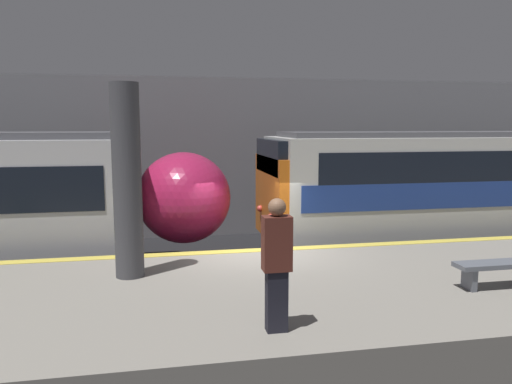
# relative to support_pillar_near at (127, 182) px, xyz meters

# --- Properties ---
(ground_plane) EXTENTS (120.00, 120.00, 0.00)m
(ground_plane) POSITION_rel_support_pillar_near_xyz_m (2.67, 1.55, -2.87)
(ground_plane) COLOR black
(platform) EXTENTS (40.00, 5.22, 1.13)m
(platform) POSITION_rel_support_pillar_near_xyz_m (2.67, -1.06, -2.31)
(platform) COLOR gray
(platform) RESTS_ON ground
(station_rear_barrier) EXTENTS (50.00, 0.15, 5.48)m
(station_rear_barrier) POSITION_rel_support_pillar_near_xyz_m (2.67, 8.13, -0.13)
(station_rear_barrier) COLOR gray
(station_rear_barrier) RESTS_ON ground
(support_pillar_near) EXTENTS (0.51, 0.51, 3.50)m
(support_pillar_near) POSITION_rel_support_pillar_near_xyz_m (0.00, 0.00, 0.00)
(support_pillar_near) COLOR #47474C
(support_pillar_near) RESTS_ON platform
(train_boxy) EXTENTS (14.50, 3.05, 3.68)m
(train_boxy) POSITION_rel_support_pillar_near_xyz_m (10.60, 3.80, -0.97)
(train_boxy) COLOR black
(train_boxy) RESTS_ON ground
(person_waiting) EXTENTS (0.38, 0.24, 1.81)m
(person_waiting) POSITION_rel_support_pillar_near_xyz_m (2.07, -2.90, -0.78)
(person_waiting) COLOR black
(person_waiting) RESTS_ON platform
(platform_bench) EXTENTS (1.50, 0.40, 0.45)m
(platform_bench) POSITION_rel_support_pillar_near_xyz_m (6.18, -1.88, -1.41)
(platform_bench) COLOR slate
(platform_bench) RESTS_ON platform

